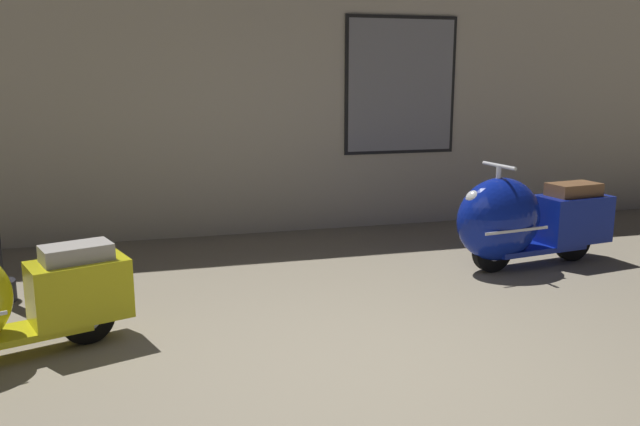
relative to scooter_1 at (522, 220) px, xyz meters
name	(u,v)px	position (x,y,z in m)	size (l,w,h in m)	color
ground_plane	(364,372)	(-2.27, -1.84, -0.49)	(60.00, 60.00, 0.00)	gray
showroom_back_wall	(242,81)	(-2.41, 2.23, 1.34)	(18.00, 0.63, 3.66)	#BCB29E
scooter_1	(522,220)	(0.00, 0.00, 0.00)	(1.79, 0.73, 1.06)	black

